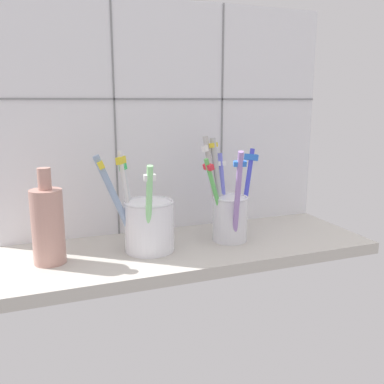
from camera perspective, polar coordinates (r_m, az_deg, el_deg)
counter_slab at (r=75.84cm, az=-0.12°, el=-7.84°), size 64.00×22.00×2.00cm
tile_wall_back at (r=82.69cm, az=-3.09°, el=9.08°), size 64.00×2.20×45.00cm
toothbrush_cup_left at (r=71.33cm, az=-5.93°, el=-4.26°), size 13.13×10.43×17.04cm
toothbrush_cup_right at (r=76.52cm, az=5.11°, el=-2.68°), size 12.18×12.79×18.91cm
ceramic_vase at (r=69.57cm, az=-18.87°, el=-4.13°), size 4.96×4.96×15.12cm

